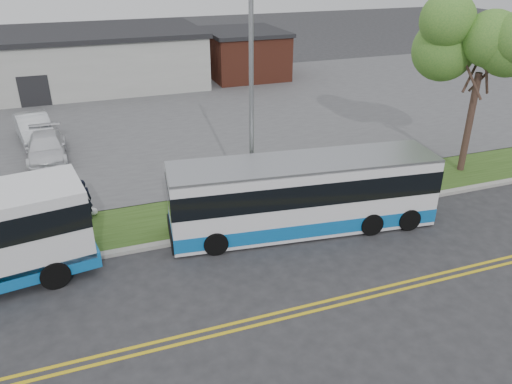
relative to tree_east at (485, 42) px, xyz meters
name	(u,v)px	position (x,y,z in m)	size (l,w,h in m)	color
ground	(199,256)	(-14.00, -3.00, -6.20)	(140.00, 140.00, 0.00)	#28282B
lane_line_north	(231,324)	(-14.00, -6.85, -6.20)	(70.00, 0.12, 0.01)	gold
lane_line_south	(234,331)	(-14.00, -7.15, -6.20)	(70.00, 0.12, 0.01)	gold
curb	(192,239)	(-14.00, -1.90, -6.13)	(80.00, 0.30, 0.15)	#9E9B93
verge	(181,218)	(-14.00, -0.10, -6.15)	(80.00, 3.30, 0.10)	#2D4617
parking_lot	(135,119)	(-14.00, 14.00, -6.15)	(80.00, 25.00, 0.10)	#4C4C4F
commercial_building	(34,62)	(-20.00, 24.00, -4.02)	(25.40, 10.40, 4.35)	#9E9E99
brick_wing	(244,53)	(-3.50, 23.00, -4.24)	(6.30, 7.30, 3.90)	brown
tree_east	(485,42)	(0.00, 0.00, 0.00)	(5.20, 5.20, 8.33)	#38251E
streetlight_near	(252,86)	(-11.00, -0.27, -0.97)	(0.35, 1.53, 9.50)	gray
transit_bus	(303,195)	(-9.69, -2.40, -4.77)	(10.45, 3.49, 2.84)	silver
pedestrian	(84,200)	(-17.62, 1.00, -5.23)	(0.64, 0.42, 1.74)	black
parked_car_a	(34,129)	(-19.79, 11.30, -5.32)	(1.65, 4.74, 1.56)	silver
parked_car_b	(46,148)	(-19.14, 8.19, -5.43)	(1.88, 4.63, 1.34)	silver
grocery_bag_left	(79,220)	(-17.92, 0.75, -5.94)	(0.32, 0.32, 0.32)	white
grocery_bag_right	(94,212)	(-17.32, 1.25, -5.94)	(0.32, 0.32, 0.32)	white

